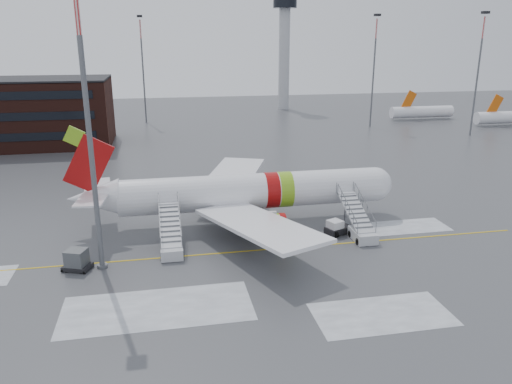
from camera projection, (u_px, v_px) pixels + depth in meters
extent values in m
plane|color=#494C4F|center=(221.00, 249.00, 47.47)|extent=(260.00, 260.00, 0.00)
cylinder|color=white|center=(252.00, 191.00, 53.52)|extent=(28.00, 3.80, 3.80)
sphere|color=white|center=(374.00, 184.00, 56.09)|extent=(3.80, 3.80, 3.80)
cube|color=black|center=(383.00, 179.00, 56.14)|extent=(1.09, 1.60, 0.97)
cone|color=white|center=(93.00, 198.00, 50.42)|extent=(5.20, 3.72, 3.72)
cube|color=#9C0C0C|center=(89.00, 164.00, 49.36)|extent=(5.27, 0.30, 6.09)
cube|color=#81BA1D|center=(74.00, 136.00, 48.33)|extent=(2.16, 0.26, 2.16)
cube|color=white|center=(97.00, 185.00, 52.71)|extent=(3.07, 4.85, 0.18)
cube|color=white|center=(92.00, 199.00, 47.83)|extent=(3.07, 4.85, 0.18)
cube|color=white|center=(232.00, 176.00, 61.48)|extent=(10.72, 15.97, 1.13)
cube|color=white|center=(259.00, 225.00, 45.54)|extent=(10.72, 15.97, 1.13)
cylinder|color=white|center=(248.00, 194.00, 59.06)|extent=(3.40, 2.10, 2.10)
cylinder|color=white|center=(267.00, 225.00, 49.31)|extent=(3.40, 2.10, 2.10)
cylinder|color=#595B60|center=(356.00, 207.00, 56.49)|extent=(0.20, 0.20, 1.80)
cylinder|color=black|center=(356.00, 211.00, 56.62)|extent=(0.90, 0.56, 0.90)
cylinder|color=black|center=(244.00, 211.00, 56.57)|extent=(0.90, 0.56, 0.90)
cylinder|color=black|center=(252.00, 226.00, 52.07)|extent=(0.90, 0.56, 0.90)
cube|color=silver|center=(363.00, 235.00, 49.34)|extent=(2.00, 3.20, 1.00)
cube|color=silver|center=(356.00, 212.00, 50.81)|extent=(1.90, 5.87, 2.52)
cube|color=silver|center=(345.00, 192.00, 53.56)|extent=(1.90, 1.40, 0.15)
cylinder|color=#595B60|center=(345.00, 208.00, 53.69)|extent=(0.16, 0.16, 3.40)
cylinder|color=black|center=(358.00, 242.00, 48.29)|extent=(0.25, 0.70, 0.70)
cylinder|color=black|center=(367.00, 233.00, 50.50)|extent=(0.25, 0.70, 0.70)
cube|color=#B9BCC1|center=(172.00, 250.00, 45.89)|extent=(2.00, 3.20, 1.00)
cube|color=#B9BCC1|center=(170.00, 225.00, 47.36)|extent=(1.90, 5.87, 2.52)
cube|color=#B9BCC1|center=(168.00, 202.00, 50.11)|extent=(1.90, 1.40, 0.15)
cylinder|color=#595B60|center=(169.00, 220.00, 50.24)|extent=(0.16, 0.16, 3.40)
cylinder|color=black|center=(162.00, 257.00, 44.84)|extent=(0.25, 0.70, 0.70)
cylinder|color=black|center=(181.00, 247.00, 47.05)|extent=(0.25, 0.70, 0.70)
cube|color=black|center=(338.00, 230.00, 51.07)|extent=(3.01, 2.34, 0.67)
cube|color=white|center=(335.00, 225.00, 50.62)|extent=(1.74, 1.74, 0.86)
cube|color=black|center=(335.00, 221.00, 50.53)|extent=(1.53, 1.58, 0.14)
cylinder|color=black|center=(336.00, 235.00, 50.07)|extent=(0.52, 0.72, 0.67)
cylinder|color=black|center=(350.00, 231.00, 51.07)|extent=(0.52, 0.72, 0.67)
cylinder|color=black|center=(327.00, 230.00, 51.13)|extent=(0.52, 0.72, 0.67)
cylinder|color=black|center=(341.00, 227.00, 52.13)|extent=(0.52, 0.72, 0.67)
cube|color=black|center=(78.00, 267.00, 43.18)|extent=(2.68, 2.33, 0.36)
cube|color=#515558|center=(77.00, 258.00, 42.94)|extent=(2.07, 2.01, 1.53)
cylinder|color=black|center=(64.00, 272.00, 42.35)|extent=(0.28, 0.35, 0.31)
cylinder|color=black|center=(91.00, 263.00, 44.06)|extent=(0.28, 0.35, 0.31)
cylinder|color=#595B60|center=(92.00, 159.00, 40.77)|extent=(0.44, 0.44, 19.41)
cylinder|color=#CC7272|center=(77.00, 8.00, 37.34)|extent=(0.40, 0.40, 4.37)
cylinder|color=#595B60|center=(102.00, 266.00, 43.59)|extent=(0.90, 0.90, 0.30)
cylinder|color=#B2B5BA|center=(284.00, 58.00, 137.96)|extent=(3.00, 3.00, 28.00)
cylinder|color=black|center=(285.00, 2.00, 133.69)|extent=(6.40, 6.40, 3.00)
cylinder|color=#595B60|center=(373.00, 84.00, 110.52)|extent=(0.36, 0.36, 19.20)
cylinder|color=#CC7272|center=(376.00, 29.00, 107.13)|extent=(0.32, 0.32, 4.32)
cube|color=black|center=(377.00, 15.00, 106.28)|extent=(1.20, 1.20, 0.50)
cylinder|color=#595B60|center=(144.00, 81.00, 116.32)|extent=(0.36, 0.36, 19.20)
cylinder|color=#CC7272|center=(140.00, 30.00, 112.92)|extent=(0.32, 0.32, 4.32)
cube|color=black|center=(140.00, 16.00, 112.08)|extent=(1.20, 1.20, 0.50)
cylinder|color=#595B60|center=(476.00, 88.00, 100.34)|extent=(0.36, 0.36, 19.20)
cylinder|color=#CC7272|center=(484.00, 28.00, 96.95)|extent=(0.32, 0.32, 4.32)
cube|color=black|center=(486.00, 12.00, 96.10)|extent=(1.20, 1.20, 0.50)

